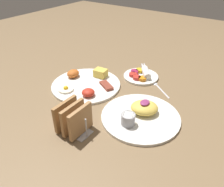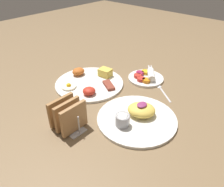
{
  "view_description": "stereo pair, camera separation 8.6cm",
  "coord_description": "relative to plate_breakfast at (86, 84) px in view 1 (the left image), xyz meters",
  "views": [
    {
      "loc": [
        -0.61,
        -0.41,
        0.5
      ],
      "look_at": [
        -0.02,
        0.0,
        0.03
      ],
      "focal_mm": 35.0,
      "sensor_mm": 36.0,
      "label": 1
    },
    {
      "loc": [
        -0.56,
        -0.48,
        0.5
      ],
      "look_at": [
        -0.02,
        0.0,
        0.03
      ],
      "focal_mm": 35.0,
      "sensor_mm": 36.0,
      "label": 2
    }
  ],
  "objects": [
    {
      "name": "teaspoon",
      "position": [
        0.17,
        -0.27,
        -0.01
      ],
      "size": [
        0.09,
        0.11,
        0.01
      ],
      "color": "silver",
      "rests_on": "ground_plane"
    },
    {
      "name": "toast_rack",
      "position": [
        -0.24,
        -0.16,
        0.04
      ],
      "size": [
        0.1,
        0.12,
        0.1
      ],
      "color": "#B7B7BC",
      "rests_on": "ground_plane"
    },
    {
      "name": "plate_breakfast",
      "position": [
        0.0,
        0.0,
        0.0
      ],
      "size": [
        0.3,
        0.3,
        0.05
      ],
      "color": "white",
      "rests_on": "ground_plane"
    },
    {
      "name": "ground_plane",
      "position": [
        -0.0,
        -0.16,
        -0.01
      ],
      "size": [
        3.0,
        3.0,
        0.0
      ],
      "primitive_type": "plane",
      "color": "brown"
    },
    {
      "name": "plate_foreground",
      "position": [
        -0.06,
        -0.31,
        0.0
      ],
      "size": [
        0.28,
        0.28,
        0.06
      ],
      "color": "white",
      "rests_on": "ground_plane"
    },
    {
      "name": "plate_condiments",
      "position": [
        0.21,
        -0.17,
        0.0
      ],
      "size": [
        0.17,
        0.16,
        0.04
      ],
      "color": "white",
      "rests_on": "ground_plane"
    }
  ]
}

